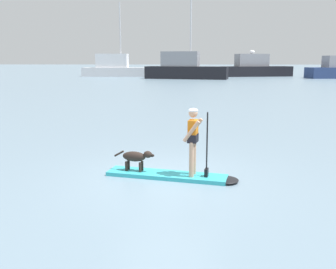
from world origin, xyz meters
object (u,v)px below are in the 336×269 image
object	(u,v)px
dog	(136,157)
moored_boat_port	(185,69)
paddleboard	(175,176)
person_paddler	(194,137)
moored_boat_starboard	(255,68)
moored_boat_center	(116,68)

from	to	relation	value
dog	moored_boat_port	xyz separation A→B (m)	(1.53, 48.58, 1.06)
paddleboard	dog	world-z (taller)	dog
person_paddler	moored_boat_starboard	bearing A→B (deg)	78.05
dog	moored_boat_starboard	distance (m)	59.21
dog	moored_boat_starboard	size ratio (longest dim) A/B	0.09
person_paddler	moored_boat_center	bearing A→B (deg)	101.61
paddleboard	moored_boat_starboard	bearing A→B (deg)	77.61
paddleboard	moored_boat_port	size ratio (longest dim) A/B	0.27
dog	moored_boat_starboard	xyz separation A→B (m)	(13.71, 57.59, 0.95)
person_paddler	moored_boat_starboard	world-z (taller)	moored_boat_starboard
moored_boat_starboard	dog	bearing A→B (deg)	-103.39
moored_boat_center	moored_boat_port	distance (m)	13.79
moored_boat_port	moored_boat_center	bearing A→B (deg)	147.60
person_paddler	moored_boat_port	bearing A→B (deg)	89.91
person_paddler	moored_boat_center	distance (m)	57.49
moored_boat_center	moored_boat_port	size ratio (longest dim) A/B	0.96
person_paddler	moored_boat_center	size ratio (longest dim) A/B	0.14
paddleboard	dog	size ratio (longest dim) A/B	3.16
paddleboard	moored_boat_port	bearing A→B (deg)	89.39
moored_boat_starboard	person_paddler	bearing A→B (deg)	-101.95
paddleboard	dog	distance (m)	1.12
paddleboard	dog	bearing A→B (deg)	166.82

